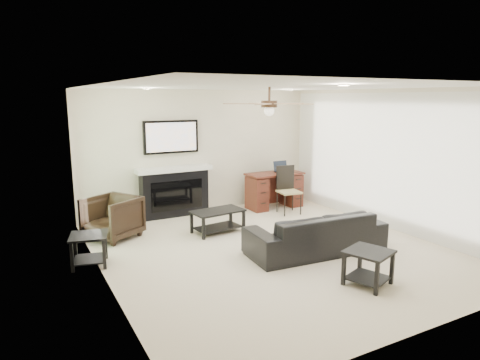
{
  "coord_description": "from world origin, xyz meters",
  "views": [
    {
      "loc": [
        -3.45,
        -5.36,
        2.35
      ],
      "look_at": [
        -0.21,
        0.63,
        1.03
      ],
      "focal_mm": 32.0,
      "sensor_mm": 36.0,
      "label": 1
    }
  ],
  "objects": [
    {
      "name": "end_table_near",
      "position": [
        0.41,
        -1.64,
        0.23
      ],
      "size": [
        0.66,
        0.66,
        0.45
      ],
      "primitive_type": "cube",
      "rotation": [
        0.0,
        0.0,
        0.34
      ],
      "color": "black",
      "rests_on": "ground"
    },
    {
      "name": "coffee_table",
      "position": [
        -0.34,
        1.21,
        0.2
      ],
      "size": [
        0.95,
        0.59,
        0.4
      ],
      "primitive_type": "cube",
      "rotation": [
        0.0,
        0.0,
        0.11
      ],
      "color": "black",
      "rests_on": "ground"
    },
    {
      "name": "room_shell",
      "position": [
        0.19,
        0.08,
        1.68
      ],
      "size": [
        5.5,
        5.54,
        2.52
      ],
      "color": "beige",
      "rests_on": "ground"
    },
    {
      "name": "fireplace_unit",
      "position": [
        -0.63,
        2.58,
        0.95
      ],
      "size": [
        1.52,
        0.34,
        1.91
      ],
      "primitive_type": "cube",
      "color": "black",
      "rests_on": "ground"
    },
    {
      "name": "armchair",
      "position": [
        -2.04,
        1.76,
        0.36
      ],
      "size": [
        1.08,
        1.07,
        0.72
      ],
      "primitive_type": "imported",
      "rotation": [
        0.0,
        0.0,
        -1.03
      ],
      "color": "black",
      "rests_on": "ground"
    },
    {
      "name": "laptop",
      "position": [
        1.68,
        2.18,
        0.88
      ],
      "size": [
        0.33,
        0.24,
        0.23
      ],
      "primitive_type": "cube",
      "color": "black",
      "rests_on": "desk"
    },
    {
      "name": "end_table_left",
      "position": [
        -2.59,
        0.71,
        0.23
      ],
      "size": [
        0.6,
        0.6,
        0.45
      ],
      "primitive_type": "cube",
      "rotation": [
        0.0,
        0.0,
        -0.24
      ],
      "color": "black",
      "rests_on": "ground"
    },
    {
      "name": "sofa",
      "position": [
        0.56,
        -0.39,
        0.31
      ],
      "size": [
        2.19,
        0.99,
        0.62
      ],
      "primitive_type": "imported",
      "rotation": [
        0.0,
        0.0,
        3.07
      ],
      "color": "black",
      "rests_on": "ground"
    },
    {
      "name": "desk",
      "position": [
        1.48,
        2.2,
        0.38
      ],
      "size": [
        1.22,
        0.56,
        0.76
      ],
      "primitive_type": "cube",
      "color": "#37120D",
      "rests_on": "ground"
    },
    {
      "name": "desk_chair",
      "position": [
        1.48,
        1.65,
        0.48
      ],
      "size": [
        0.48,
        0.5,
        0.97
      ],
      "primitive_type": "cube",
      "rotation": [
        0.0,
        0.0,
        -0.14
      ],
      "color": "black",
      "rests_on": "ground"
    }
  ]
}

